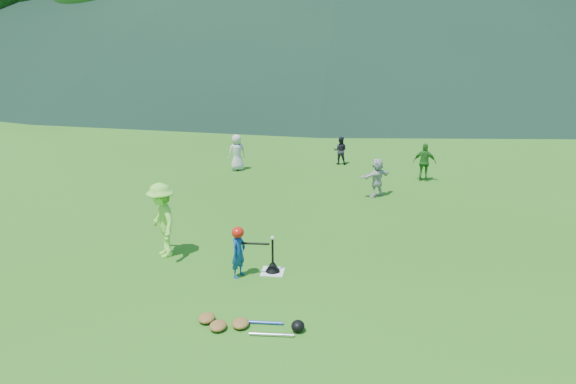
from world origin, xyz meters
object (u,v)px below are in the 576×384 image
object	(u,v)px
fielder_c	(425,162)
batting_tee	(273,266)
batter_child	(238,253)
fielder_a	(237,152)
adult_coach	(162,220)
equipment_pile	(240,324)
fielder_b	(340,151)
fielder_d	(377,178)
home_plate	(273,272)

from	to	relation	value
fielder_c	batting_tee	bearing A→B (deg)	71.72
batter_child	fielder_a	xyz separation A→B (m)	(-1.68, 7.81, 0.10)
adult_coach	batting_tee	size ratio (longest dim) A/B	2.36
equipment_pile	batter_child	bearing A→B (deg)	102.49
fielder_a	fielder_b	size ratio (longest dim) A/B	1.25
fielder_d	batting_tee	size ratio (longest dim) A/B	1.63
adult_coach	fielder_d	size ratio (longest dim) A/B	1.45
fielder_a	equipment_pile	world-z (taller)	fielder_a
batter_child	adult_coach	world-z (taller)	adult_coach
adult_coach	fielder_a	distance (m)	7.04
fielder_d	adult_coach	bearing A→B (deg)	7.23
batter_child	fielder_b	distance (m)	9.18
home_plate	batter_child	distance (m)	0.84
fielder_a	fielder_b	bearing A→B (deg)	168.20
fielder_b	batting_tee	world-z (taller)	fielder_b
adult_coach	equipment_pile	size ratio (longest dim) A/B	0.89
fielder_c	batting_tee	distance (m)	7.95
fielder_d	fielder_b	bearing A→B (deg)	-110.49
fielder_c	batting_tee	xyz separation A→B (m)	(-3.69, -7.03, -0.46)
batter_child	batting_tee	world-z (taller)	batter_child
batter_child	fielder_c	xyz separation A→B (m)	(4.32, 7.29, 0.09)
home_plate	batter_child	size ratio (longest dim) A/B	0.45
adult_coach	fielder_b	distance (m)	8.94
batter_child	batting_tee	distance (m)	0.78
fielder_d	batting_tee	world-z (taller)	fielder_d
adult_coach	fielder_c	xyz separation A→B (m)	(6.11, 6.51, -0.21)
fielder_d	batter_child	bearing A→B (deg)	24.41
home_plate	equipment_pile	distance (m)	2.13
fielder_c	home_plate	bearing A→B (deg)	71.72
fielder_c	equipment_pile	bearing A→B (deg)	76.28
batter_child	fielder_c	size ratio (longest dim) A/B	0.85
fielder_b	fielder_c	distance (m)	3.17
home_plate	equipment_pile	bearing A→B (deg)	-95.89
fielder_b	fielder_d	bearing A→B (deg)	111.19
home_plate	batting_tee	xyz separation A→B (m)	(0.00, 0.00, 0.12)
fielder_c	fielder_d	size ratio (longest dim) A/B	1.06
adult_coach	fielder_c	size ratio (longest dim) A/B	1.36
fielder_b	fielder_a	bearing A→B (deg)	23.02
batter_child	equipment_pile	size ratio (longest dim) A/B	0.56
fielder_d	fielder_a	bearing A→B (deg)	-65.68
batter_child	home_plate	bearing A→B (deg)	-43.62
adult_coach	equipment_pile	xyz separation A→B (m)	(2.20, -2.65, -0.74)
home_plate	adult_coach	distance (m)	2.60
home_plate	equipment_pile	xyz separation A→B (m)	(-0.22, -2.12, 0.06)
fielder_d	fielder_c	bearing A→B (deg)	-168.55
fielder_d	equipment_pile	distance (m)	7.76
fielder_b	fielder_c	bearing A→B (deg)	149.92
fielder_b	fielder_c	xyz separation A→B (m)	(2.65, -1.74, 0.11)
batter_child	fielder_b	xyz separation A→B (m)	(1.67, 9.02, -0.02)
fielder_a	equipment_pile	size ratio (longest dim) A/B	0.67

